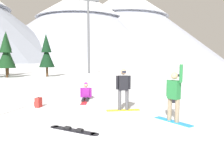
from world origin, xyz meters
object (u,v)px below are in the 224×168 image
(loose_snowboard_near_right, at_px, (74,130))
(pine_tree_slender, at_px, (7,51))
(snowboarder_background, at_px, (86,94))
(backpack_black, at_px, (173,98))
(snowboarder_foreground, at_px, (174,95))
(snowboarder_midground, at_px, (123,89))
(pine_tree_leaning, at_px, (46,53))
(backpack_red, at_px, (38,103))
(ski_lift_tower, at_px, (88,32))
(pine_tree_young, at_px, (6,54))

(loose_snowboard_near_right, distance_m, pine_tree_slender, 28.48)
(snowboarder_background, distance_m, backpack_black, 4.59)
(snowboarder_foreground, distance_m, loose_snowboard_near_right, 3.57)
(snowboarder_midground, relative_size, loose_snowboard_near_right, 1.15)
(snowboarder_foreground, height_order, pine_tree_leaning, pine_tree_leaning)
(backpack_red, xyz_separation_m, ski_lift_tower, (9.44, 22.82, 6.30))
(snowboarder_midground, bearing_deg, snowboarder_background, 103.88)
(loose_snowboard_near_right, xyz_separation_m, pine_tree_leaning, (1.84, 22.59, 2.95))
(pine_tree_leaning, height_order, pine_tree_slender, pine_tree_slender)
(snowboarder_midground, relative_size, backpack_red, 3.76)
(pine_tree_slender, bearing_deg, snowboarder_midground, -78.09)
(snowboarder_background, relative_size, pine_tree_slender, 0.28)
(backpack_red, relative_size, pine_tree_slender, 0.08)
(snowboarder_foreground, relative_size, loose_snowboard_near_right, 1.30)
(backpack_black, height_order, pine_tree_slender, pine_tree_slender)
(pine_tree_leaning, bearing_deg, pine_tree_slender, 131.07)
(backpack_black, bearing_deg, backpack_red, 166.57)
(pine_tree_young, bearing_deg, ski_lift_tower, 17.98)
(snowboarder_background, bearing_deg, snowboarder_midground, -76.12)
(backpack_black, bearing_deg, loose_snowboard_near_right, -157.19)
(backpack_black, distance_m, pine_tree_slender, 27.34)
(pine_tree_leaning, bearing_deg, snowboarder_midground, -87.98)
(snowboarder_background, bearing_deg, backpack_red, -159.00)
(snowboarder_midground, distance_m, snowboarder_background, 3.23)
(snowboarder_background, height_order, backpack_black, snowboarder_background)
(ski_lift_tower, bearing_deg, loose_snowboard_near_right, -108.08)
(backpack_black, height_order, pine_tree_leaning, pine_tree_leaning)
(snowboarder_background, distance_m, pine_tree_young, 18.86)
(snowboarder_background, xyz_separation_m, pine_tree_slender, (-4.79, 23.25, 3.05))
(backpack_red, relative_size, ski_lift_tower, 0.04)
(snowboarder_midground, relative_size, pine_tree_young, 0.33)
(loose_snowboard_near_right, bearing_deg, pine_tree_slender, 96.05)
(snowboarder_midground, xyz_separation_m, snowboarder_background, (-0.76, 3.07, -0.63))
(snowboarder_foreground, relative_size, pine_tree_young, 0.38)
(backpack_red, bearing_deg, backpack_black, -13.43)
(snowboarder_background, xyz_separation_m, pine_tree_young, (-4.68, 18.09, 2.58))
(loose_snowboard_near_right, height_order, backpack_red, backpack_red)
(backpack_black, height_order, ski_lift_tower, ski_lift_tower)
(pine_tree_slender, bearing_deg, snowboarder_foreground, -77.35)
(snowboarder_foreground, height_order, ski_lift_tower, ski_lift_tower)
(loose_snowboard_near_right, height_order, pine_tree_leaning, pine_tree_leaning)
(backpack_red, height_order, pine_tree_young, pine_tree_young)
(ski_lift_tower, bearing_deg, pine_tree_slender, 173.21)
(snowboarder_midground, bearing_deg, pine_tree_slender, 101.91)
(pine_tree_young, height_order, pine_tree_slender, pine_tree_slender)
(snowboarder_midground, xyz_separation_m, loose_snowboard_near_right, (-2.57, -1.80, -0.92))
(backpack_black, bearing_deg, pine_tree_leaning, 100.72)
(pine_tree_slender, bearing_deg, snowboarder_background, -78.35)
(pine_tree_slender, distance_m, ski_lift_tower, 12.20)
(snowboarder_midground, bearing_deg, backpack_red, 147.36)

